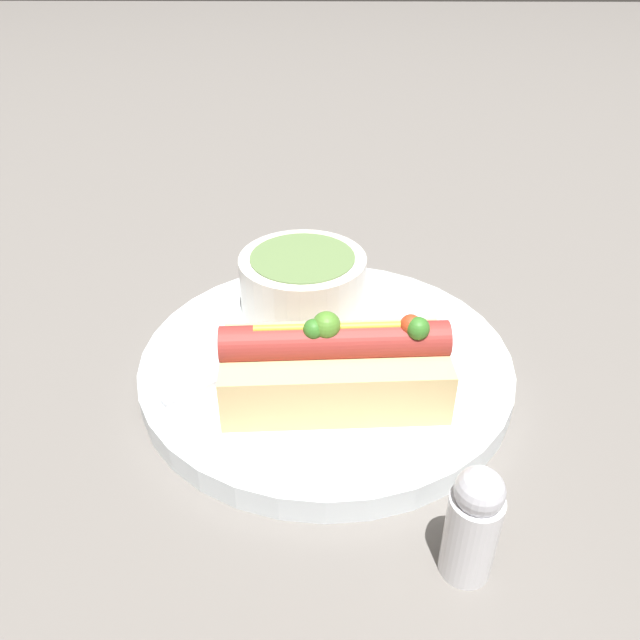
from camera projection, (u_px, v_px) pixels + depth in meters
name	position (u px, v px, depth m)	size (l,w,h in m)	color
ground_plane	(320.00, 374.00, 0.46)	(4.00, 4.00, 0.00)	slate
dinner_plate	(320.00, 365.00, 0.45)	(0.26, 0.26, 0.02)	white
hot_dog	(328.00, 366.00, 0.40)	(0.15, 0.07, 0.06)	#E5C17F
soup_bowl	(297.00, 281.00, 0.48)	(0.10, 0.10, 0.05)	silver
spoon	(297.00, 338.00, 0.46)	(0.13, 0.11, 0.01)	#B7B7BC
salt_shaker	(464.00, 524.00, 0.31)	(0.03, 0.03, 0.07)	silver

